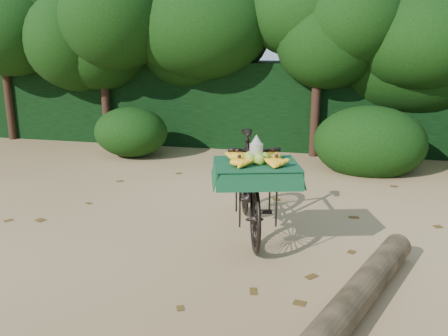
# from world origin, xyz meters

# --- Properties ---
(ground) EXTENTS (80.00, 80.00, 0.00)m
(ground) POSITION_xyz_m (0.00, 0.00, 0.00)
(ground) COLOR tan
(ground) RESTS_ON ground
(vendor_bicycle) EXTENTS (1.22, 2.06, 1.19)m
(vendor_bicycle) POSITION_xyz_m (-0.01, 1.00, 0.61)
(vendor_bicycle) COLOR black
(vendor_bicycle) RESTS_ON ground
(fallen_log) EXTENTS (1.58, 3.55, 0.27)m
(fallen_log) POSITION_xyz_m (0.96, -1.05, 0.13)
(fallen_log) COLOR brown
(fallen_log) RESTS_ON ground
(hedge_backdrop) EXTENTS (26.00, 1.80, 1.80)m
(hedge_backdrop) POSITION_xyz_m (0.00, 6.30, 0.90)
(hedge_backdrop) COLOR black
(hedge_backdrop) RESTS_ON ground
(tree_row) EXTENTS (14.50, 2.00, 4.00)m
(tree_row) POSITION_xyz_m (-0.65, 5.50, 2.00)
(tree_row) COLOR black
(tree_row) RESTS_ON ground
(bush_clumps) EXTENTS (8.80, 1.70, 0.90)m
(bush_clumps) POSITION_xyz_m (0.50, 4.30, 0.45)
(bush_clumps) COLOR black
(bush_clumps) RESTS_ON ground
(leaf_litter) EXTENTS (7.00, 7.30, 0.01)m
(leaf_litter) POSITION_xyz_m (0.00, 0.65, 0.01)
(leaf_litter) COLOR #513A15
(leaf_litter) RESTS_ON ground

